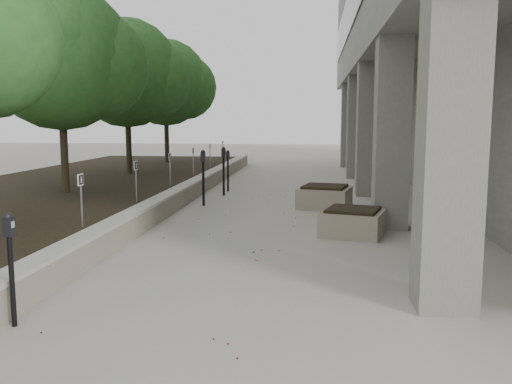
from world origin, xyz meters
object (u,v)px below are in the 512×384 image
at_px(parking_meter_5, 228,171).
at_px(planter_back, 325,196).
at_px(crabapple_tree_5, 166,101).
at_px(parking_meter_2, 11,270).
at_px(parking_meter_3, 203,178).
at_px(parking_meter_4, 224,171).
at_px(crabapple_tree_3, 61,88).
at_px(crabapple_tree_4, 127,96).
at_px(planter_front, 353,222).

height_order(parking_meter_5, planter_back, parking_meter_5).
distance_m(crabapple_tree_5, parking_meter_2, 18.60).
relative_size(parking_meter_2, parking_meter_3, 0.87).
xyz_separation_m(parking_meter_4, parking_meter_5, (-0.02, 0.92, -0.08)).
relative_size(parking_meter_2, parking_meter_5, 0.98).
height_order(crabapple_tree_3, parking_meter_5, crabapple_tree_3).
bearing_deg(crabapple_tree_4, parking_meter_5, -21.99).
bearing_deg(parking_meter_3, crabapple_tree_3, -179.46).
distance_m(crabapple_tree_4, parking_meter_2, 13.77).
xyz_separation_m(parking_meter_2, planter_front, (4.13, 5.34, -0.38)).
xyz_separation_m(parking_meter_5, planter_front, (3.55, -6.27, -0.40)).
height_order(crabapple_tree_4, parking_meter_5, crabapple_tree_4).
bearing_deg(planter_front, crabapple_tree_4, 133.36).
relative_size(crabapple_tree_3, parking_meter_5, 4.06).
height_order(crabapple_tree_4, crabapple_tree_5, same).
xyz_separation_m(crabapple_tree_4, planter_front, (7.38, -7.81, -2.85)).
bearing_deg(parking_meter_4, planter_back, -49.76).
bearing_deg(crabapple_tree_5, planter_front, -60.07).
relative_size(crabapple_tree_3, planter_front, 4.65).
xyz_separation_m(parking_meter_2, planter_back, (3.63, 8.69, -0.36)).
relative_size(parking_meter_2, planter_front, 1.12).
bearing_deg(parking_meter_2, planter_front, 60.43).
xyz_separation_m(parking_meter_3, planter_back, (3.25, 0.04, -0.46)).
distance_m(parking_meter_5, planter_back, 4.24).
height_order(parking_meter_4, parking_meter_5, parking_meter_4).
height_order(parking_meter_3, planter_back, parking_meter_3).
xyz_separation_m(crabapple_tree_4, crabapple_tree_5, (0.00, 5.00, 0.00)).
relative_size(parking_meter_5, planter_back, 1.05).
distance_m(parking_meter_3, parking_meter_4, 2.04).
relative_size(crabapple_tree_5, planter_back, 4.26).
height_order(crabapple_tree_3, crabapple_tree_5, same).
height_order(parking_meter_2, planter_front, parking_meter_2).
bearing_deg(parking_meter_2, parking_meter_4, 94.99).
bearing_deg(parking_meter_3, crabapple_tree_5, 103.55).
relative_size(crabapple_tree_3, parking_meter_3, 3.60).
bearing_deg(crabapple_tree_3, crabapple_tree_4, 90.00).
xyz_separation_m(parking_meter_3, planter_front, (3.75, -3.32, -0.48)).
bearing_deg(crabapple_tree_3, planter_back, 4.49).
bearing_deg(crabapple_tree_3, parking_meter_2, -68.26).
height_order(crabapple_tree_5, planter_front, crabapple_tree_5).
distance_m(crabapple_tree_5, parking_meter_5, 7.97).
distance_m(crabapple_tree_4, planter_back, 8.67).
xyz_separation_m(crabapple_tree_3, planter_front, (7.38, -2.81, -2.85)).
bearing_deg(planter_back, crabapple_tree_5, 126.01).
distance_m(parking_meter_4, planter_back, 3.66).
relative_size(parking_meter_2, parking_meter_4, 0.88).
bearing_deg(crabapple_tree_4, crabapple_tree_5, 90.00).
height_order(crabapple_tree_3, parking_meter_3, crabapple_tree_3).
bearing_deg(crabapple_tree_4, planter_back, -32.97).
distance_m(crabapple_tree_4, planter_front, 11.12).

